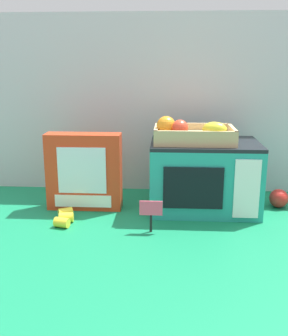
% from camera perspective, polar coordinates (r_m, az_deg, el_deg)
% --- Properties ---
extents(ground_plane, '(1.70, 1.70, 0.00)m').
position_cam_1_polar(ground_plane, '(1.42, -0.05, -6.15)').
color(ground_plane, '#147A4C').
rests_on(ground_plane, ground).
extents(display_back_panel, '(1.61, 0.03, 0.69)m').
position_cam_1_polar(display_back_panel, '(1.61, 0.58, 8.92)').
color(display_back_panel, '#B7BABF').
rests_on(display_back_panel, ground).
extents(toy_microwave, '(0.37, 0.26, 0.24)m').
position_cam_1_polar(toy_microwave, '(1.43, 8.45, -1.10)').
color(toy_microwave, teal).
rests_on(toy_microwave, ground).
extents(food_groups_crate, '(0.27, 0.19, 0.09)m').
position_cam_1_polar(food_groups_crate, '(1.37, 6.74, 4.73)').
color(food_groups_crate, tan).
rests_on(food_groups_crate, toy_microwave).
extents(cookie_set_box, '(0.26, 0.08, 0.27)m').
position_cam_1_polar(cookie_set_box, '(1.43, -8.42, -0.51)').
color(cookie_set_box, red).
rests_on(cookie_set_box, ground).
extents(price_sign, '(0.07, 0.01, 0.10)m').
position_cam_1_polar(price_sign, '(1.23, 0.98, -6.13)').
color(price_sign, black).
rests_on(price_sign, ground).
extents(loose_toy_banana, '(0.06, 0.13, 0.03)m').
position_cam_1_polar(loose_toy_banana, '(1.35, -11.11, -6.83)').
color(loose_toy_banana, yellow).
rests_on(loose_toy_banana, ground).
extents(loose_toy_apple, '(0.07, 0.07, 0.07)m').
position_cam_1_polar(loose_toy_apple, '(1.53, 18.43, -4.07)').
color(loose_toy_apple, red).
rests_on(loose_toy_apple, ground).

